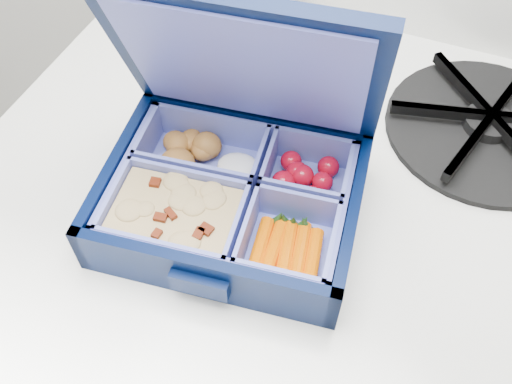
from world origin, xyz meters
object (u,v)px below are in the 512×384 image
at_px(stove, 279,350).
at_px(bento_box, 232,198).
at_px(fork, 290,114).
at_px(burner_grate, 489,121).

distance_m(stove, bento_box, 0.49).
xyz_separation_m(stove, fork, (-0.03, 0.06, 0.46)).
bearing_deg(bento_box, burner_grate, 37.38).
xyz_separation_m(bento_box, burner_grate, (0.19, 0.19, -0.01)).
bearing_deg(fork, bento_box, -52.06).
height_order(stove, burner_grate, burner_grate).
relative_size(bento_box, fork, 1.34).
bearing_deg(fork, burner_grate, 56.12).
bearing_deg(stove, fork, 113.92).
bearing_deg(burner_grate, fork, -163.71).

